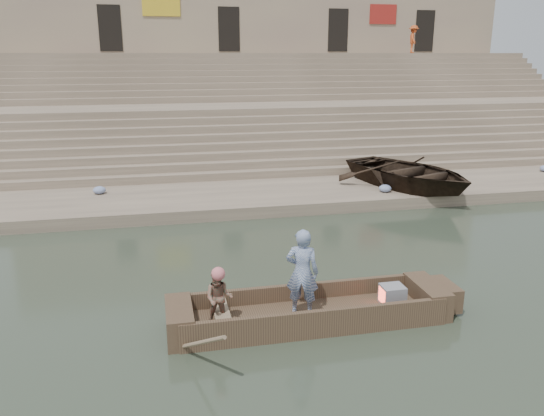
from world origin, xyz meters
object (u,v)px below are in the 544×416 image
object	(u,v)px
television	(392,295)
pedestrian	(413,39)
main_rowboat	(309,317)
standing_man	(302,272)
rowing_man	(219,298)
beached_rowboat	(409,173)

from	to	relation	value
television	pedestrian	world-z (taller)	pedestrian
main_rowboat	standing_man	size ratio (longest dim) A/B	2.84
rowing_man	beached_rowboat	distance (m)	11.89
main_rowboat	standing_man	distance (m)	1.00
beached_rowboat	rowing_man	bearing A→B (deg)	-154.98
beached_rowboat	pedestrian	size ratio (longest dim) A/B	3.25
main_rowboat	rowing_man	world-z (taller)	rowing_man
television	pedestrian	bearing A→B (deg)	63.55
rowing_man	television	world-z (taller)	rowing_man
main_rowboat	beached_rowboat	distance (m)	10.67
main_rowboat	rowing_man	bearing A→B (deg)	-175.83
beached_rowboat	main_rowboat	bearing A→B (deg)	-148.31
television	beached_rowboat	xyz separation A→B (m)	(4.52, 8.59, 0.53)
pedestrian	television	bearing A→B (deg)	173.93
standing_man	beached_rowboat	bearing A→B (deg)	-104.12
rowing_man	beached_rowboat	xyz separation A→B (m)	(8.08, 8.72, 0.18)
rowing_man	pedestrian	distance (m)	27.73
standing_man	rowing_man	xyz separation A→B (m)	(-1.64, -0.11, -0.33)
main_rowboat	beached_rowboat	xyz separation A→B (m)	(6.27, 8.59, 0.84)
standing_man	beached_rowboat	world-z (taller)	standing_man
rowing_man	pedestrian	size ratio (longest dim) A/B	0.67
standing_man	television	size ratio (longest dim) A/B	3.82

